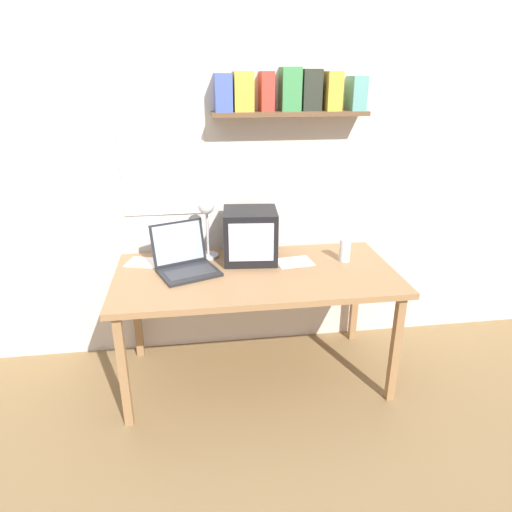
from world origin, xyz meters
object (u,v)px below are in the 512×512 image
object	(u,v)px
desk_lamp	(207,218)
loose_paper_near_monitor	(294,262)
printed_handout	(146,263)
corner_desk	(256,281)
crt_monitor	(250,236)
laptop	(184,259)
juice_glass	(345,251)

from	to	relation	value
desk_lamp	loose_paper_near_monitor	distance (m)	0.59
printed_handout	desk_lamp	bearing A→B (deg)	0.57
corner_desk	crt_monitor	size ratio (longest dim) A/B	4.76
laptop	printed_handout	distance (m)	0.28
laptop	printed_handout	bearing A→B (deg)	128.45
juice_glass	printed_handout	distance (m)	1.20
crt_monitor	juice_glass	size ratio (longest dim) A/B	2.43
crt_monitor	printed_handout	xyz separation A→B (m)	(-0.63, 0.04, -0.16)
corner_desk	crt_monitor	bearing A→B (deg)	92.43
loose_paper_near_monitor	crt_monitor	bearing A→B (deg)	163.25
juice_glass	desk_lamp	bearing A→B (deg)	170.46
crt_monitor	desk_lamp	size ratio (longest dim) A/B	0.87
corner_desk	crt_monitor	world-z (taller)	crt_monitor
printed_handout	juice_glass	bearing A→B (deg)	-6.39
laptop	desk_lamp	bearing A→B (deg)	24.45
juice_glass	printed_handout	bearing A→B (deg)	173.61
crt_monitor	desk_lamp	bearing A→B (deg)	175.41
crt_monitor	loose_paper_near_monitor	size ratio (longest dim) A/B	1.45
loose_paper_near_monitor	printed_handout	size ratio (longest dim) A/B	0.90
corner_desk	juice_glass	distance (m)	0.58
crt_monitor	printed_handout	distance (m)	0.65
loose_paper_near_monitor	laptop	bearing A→B (deg)	-178.10
laptop	desk_lamp	world-z (taller)	desk_lamp
crt_monitor	loose_paper_near_monitor	world-z (taller)	crt_monitor
desk_lamp	loose_paper_near_monitor	bearing A→B (deg)	-9.43
corner_desk	desk_lamp	bearing A→B (deg)	138.44
corner_desk	printed_handout	size ratio (longest dim) A/B	6.27
loose_paper_near_monitor	corner_desk	bearing A→B (deg)	-155.80
loose_paper_near_monitor	desk_lamp	bearing A→B (deg)	166.68
desk_lamp	printed_handout	xyz separation A→B (m)	(-0.38, -0.00, -0.26)
corner_desk	desk_lamp	distance (m)	0.48
corner_desk	loose_paper_near_monitor	size ratio (longest dim) A/B	6.93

